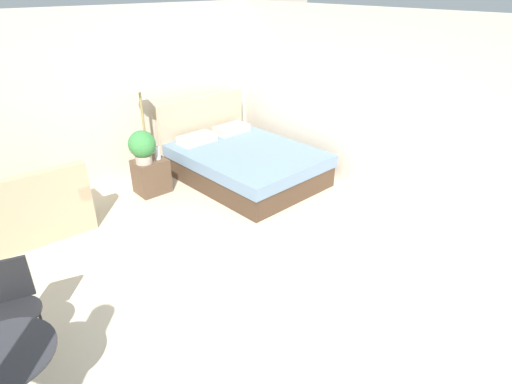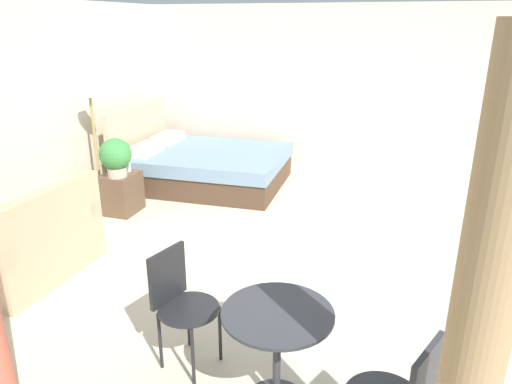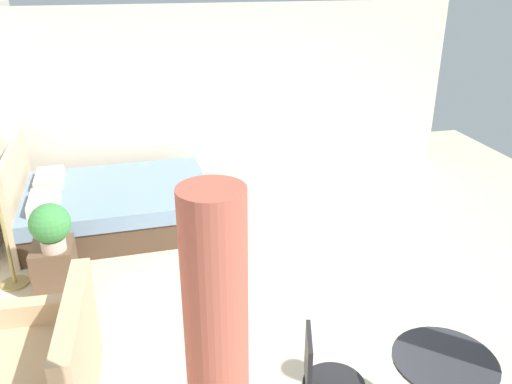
# 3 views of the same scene
# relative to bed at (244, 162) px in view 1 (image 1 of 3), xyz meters

# --- Properties ---
(ground_plane) EXTENTS (8.87, 9.27, 0.02)m
(ground_plane) POSITION_rel_bed_xyz_m (-1.77, -1.81, -0.29)
(ground_plane) COLOR beige
(wall_back) EXTENTS (8.87, 0.12, 2.52)m
(wall_back) POSITION_rel_bed_xyz_m (-1.77, 1.33, 0.98)
(wall_back) COLOR beige
(wall_back) RESTS_ON ground
(wall_right) EXTENTS (0.12, 6.27, 2.52)m
(wall_right) POSITION_rel_bed_xyz_m (1.16, -1.81, 0.98)
(wall_right) COLOR beige
(wall_right) RESTS_ON ground
(bed) EXTENTS (1.76, 2.29, 1.12)m
(bed) POSITION_rel_bed_xyz_m (0.00, 0.00, 0.00)
(bed) COLOR #473323
(bed) RESTS_ON ground
(couch) EXTENTS (1.25, 0.77, 0.90)m
(couch) POSITION_rel_bed_xyz_m (-2.96, 0.40, 0.03)
(couch) COLOR tan
(couch) RESTS_ON ground
(nightstand) EXTENTS (0.45, 0.39, 0.50)m
(nightstand) POSITION_rel_bed_xyz_m (-1.32, 0.53, -0.03)
(nightstand) COLOR brown
(nightstand) RESTS_ON ground
(potted_plant) EXTENTS (0.38, 0.38, 0.47)m
(potted_plant) POSITION_rel_bed_xyz_m (-1.42, 0.49, 0.48)
(potted_plant) COLOR tan
(potted_plant) RESTS_ON nightstand
(vase) EXTENTS (0.09, 0.09, 0.19)m
(vase) POSITION_rel_bed_xyz_m (-1.20, 0.49, 0.32)
(vase) COLOR silver
(vase) RESTS_ON nightstand
(floor_lamp) EXTENTS (0.28, 0.28, 1.58)m
(floor_lamp) POSITION_rel_bed_xyz_m (-1.13, 0.97, 0.96)
(floor_lamp) COLOR #99844C
(floor_lamp) RESTS_ON ground
(balcony_table) EXTENTS (0.67, 0.67, 0.68)m
(balcony_table) POSITION_rel_bed_xyz_m (-3.82, -2.17, 0.20)
(balcony_table) COLOR #2D2D33
(balcony_table) RESTS_ON ground
(cafe_chair_near_couch) EXTENTS (0.51, 0.51, 0.84)m
(cafe_chair_near_couch) POSITION_rel_bed_xyz_m (-3.61, -1.42, 0.23)
(cafe_chair_near_couch) COLOR black
(cafe_chair_near_couch) RESTS_ON ground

